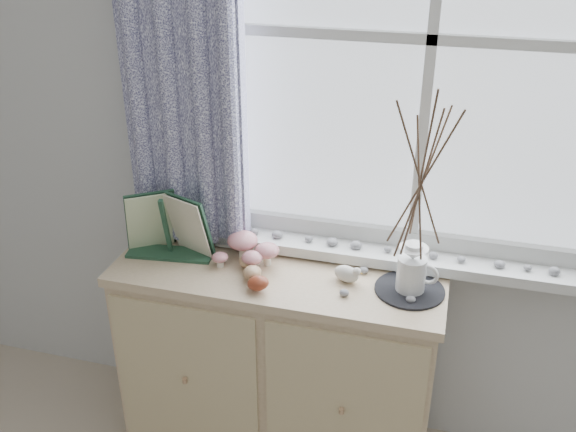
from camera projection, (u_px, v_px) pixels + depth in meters
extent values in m
cube|color=silver|center=(337.00, 133.00, 2.28)|extent=(4.00, 0.04, 2.60)
cube|color=silver|center=(433.00, 38.00, 2.04)|extent=(1.30, 0.01, 1.40)
cube|color=silver|center=(409.00, 257.00, 2.33)|extent=(1.45, 0.16, 0.04)
cube|color=#0D0B3E|center=(179.00, 24.00, 2.12)|extent=(0.44, 0.06, 1.61)
cube|color=#CBAF8E|center=(279.00, 366.00, 2.51)|extent=(1.17, 0.43, 0.81)
cube|color=#CBAF8E|center=(278.00, 274.00, 2.32)|extent=(1.20, 0.45, 0.03)
cube|color=tan|center=(187.00, 390.00, 2.39)|extent=(0.55, 0.01, 0.75)
cube|color=tan|center=(342.00, 421.00, 2.25)|extent=(0.55, 0.01, 0.75)
cylinder|color=white|center=(243.00, 249.00, 2.37)|extent=(0.03, 0.03, 0.07)
ellipsoid|color=#A70511|center=(243.00, 240.00, 2.35)|extent=(0.11, 0.11, 0.06)
cylinder|color=white|center=(252.00, 264.00, 2.30)|extent=(0.03, 0.03, 0.05)
ellipsoid|color=#A70511|center=(252.00, 258.00, 2.29)|extent=(0.08, 0.08, 0.04)
cylinder|color=white|center=(220.00, 262.00, 2.32)|extent=(0.03, 0.03, 0.04)
ellipsoid|color=#A70511|center=(220.00, 257.00, 2.31)|extent=(0.06, 0.06, 0.03)
cylinder|color=white|center=(267.00, 258.00, 2.33)|extent=(0.03, 0.03, 0.06)
ellipsoid|color=#A70511|center=(267.00, 250.00, 2.32)|extent=(0.09, 0.09, 0.05)
ellipsoid|color=tan|center=(252.00, 272.00, 2.23)|extent=(0.06, 0.05, 0.08)
ellipsoid|color=tan|center=(248.00, 261.00, 2.30)|extent=(0.06, 0.05, 0.08)
ellipsoid|color=maroon|center=(258.00, 283.00, 2.17)|extent=(0.06, 0.05, 0.08)
cylinder|color=black|center=(410.00, 290.00, 2.19)|extent=(0.24, 0.24, 0.01)
cylinder|color=silver|center=(411.00, 274.00, 2.16)|extent=(0.12, 0.12, 0.12)
cone|color=silver|center=(413.00, 253.00, 2.12)|extent=(0.10, 0.10, 0.04)
cylinder|color=silver|center=(414.00, 247.00, 2.11)|extent=(0.06, 0.06, 0.03)
torus|color=silver|center=(428.00, 275.00, 2.14)|extent=(0.08, 0.03, 0.07)
ellipsoid|color=gray|center=(344.00, 293.00, 2.16)|extent=(0.03, 0.03, 0.02)
ellipsoid|color=gray|center=(364.00, 270.00, 2.28)|extent=(0.03, 0.03, 0.02)
ellipsoid|color=gray|center=(411.00, 300.00, 2.12)|extent=(0.03, 0.03, 0.02)
ellipsoid|color=gray|center=(333.00, 260.00, 2.35)|extent=(0.03, 0.03, 0.02)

